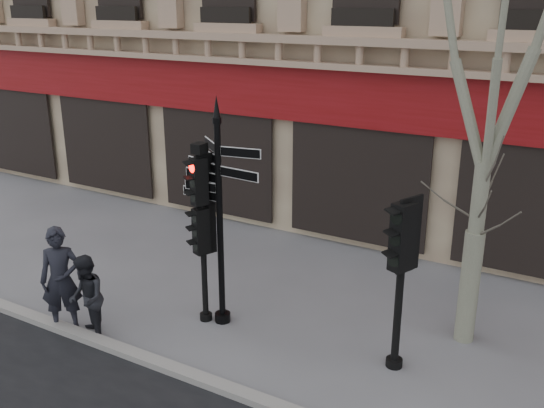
{
  "coord_description": "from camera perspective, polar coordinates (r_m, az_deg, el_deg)",
  "views": [
    {
      "loc": [
        5.04,
        -7.86,
        5.73
      ],
      "look_at": [
        0.16,
        0.6,
        2.4
      ],
      "focal_mm": 40.0,
      "sensor_mm": 36.0,
      "label": 1
    }
  ],
  "objects": [
    {
      "name": "ground",
      "position": [
        10.95,
        -2.35,
        -12.74
      ],
      "size": [
        80.0,
        80.0,
        0.0
      ],
      "primitive_type": "plane",
      "color": "slate",
      "rests_on": "ground"
    },
    {
      "name": "traffic_signal_main",
      "position": [
        10.76,
        -6.62,
        -0.78
      ],
      "size": [
        0.45,
        0.39,
        3.39
      ],
      "rotation": [
        0.0,
        0.0,
        -0.39
      ],
      "color": "black",
      "rests_on": "ground"
    },
    {
      "name": "pedestrian_b",
      "position": [
        11.13,
        -17.07,
        -8.48
      ],
      "size": [
        0.96,
        0.94,
        1.56
      ],
      "primitive_type": "imported",
      "rotation": [
        0.0,
        0.0,
        -0.73
      ],
      "color": "black",
      "rests_on": "ground"
    },
    {
      "name": "kerb",
      "position": [
        9.96,
        -6.83,
        -16.02
      ],
      "size": [
        80.0,
        0.25,
        0.12
      ],
      "primitive_type": "cube",
      "color": "gray",
      "rests_on": "ground"
    },
    {
      "name": "pedestrian_a",
      "position": [
        11.46,
        -19.25,
        -6.76
      ],
      "size": [
        0.86,
        0.81,
        1.97
      ],
      "primitive_type": "imported",
      "rotation": [
        0.0,
        0.0,
        0.66
      ],
      "color": "black",
      "rests_on": "ground"
    },
    {
      "name": "fingerpost",
      "position": [
        10.47,
        -5.06,
        2.68
      ],
      "size": [
        2.15,
        2.15,
        4.22
      ],
      "rotation": [
        0.0,
        0.0,
        -0.25
      ],
      "color": "black",
      "rests_on": "ground"
    },
    {
      "name": "plane_tree",
      "position": [
        9.98,
        20.77,
        16.55
      ],
      "size": [
        2.97,
        2.97,
        7.88
      ],
      "color": "gray",
      "rests_on": "ground"
    },
    {
      "name": "traffic_signal_secondary",
      "position": [
        9.55,
        12.15,
        -4.72
      ],
      "size": [
        0.57,
        0.5,
        2.84
      ],
      "rotation": [
        0.0,
        0.0,
        -0.4
      ],
      "color": "black",
      "rests_on": "ground"
    }
  ]
}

